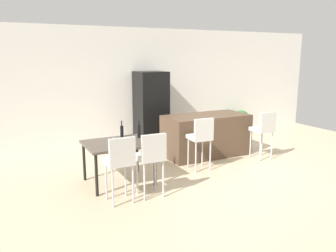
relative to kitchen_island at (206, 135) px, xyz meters
name	(u,v)px	position (x,y,z in m)	size (l,w,h in m)	color
ground_plane	(220,167)	(-0.22, -0.86, -0.46)	(10.00, 10.00, 0.00)	#C6B28E
back_wall	(161,85)	(-0.22, 1.86, 0.99)	(10.00, 0.12, 2.90)	silver
kitchen_island	(206,135)	(0.00, 0.00, 0.00)	(1.89, 0.91, 0.92)	#4C3828
bar_chair_left	(201,136)	(-0.67, -0.84, 0.24)	(0.42, 0.42, 1.05)	beige
bar_chair_middle	(264,128)	(0.93, -0.84, 0.24)	(0.41, 0.41, 1.05)	beige
dining_table	(118,146)	(-2.33, -0.76, 0.21)	(1.15, 0.94, 0.74)	#4C4238
dining_chair_near	(120,159)	(-2.59, -1.59, 0.24)	(0.41, 0.41, 1.05)	beige
dining_chair_far	(151,155)	(-2.07, -1.59, 0.24)	(0.41, 0.41, 1.05)	beige
wine_bottle_corner	(122,131)	(-2.13, -0.41, 0.39)	(0.06, 0.06, 0.31)	black
wine_bottle_inner	(139,131)	(-1.87, -0.61, 0.40)	(0.06, 0.06, 0.31)	black
wine_glass_left	(129,139)	(-2.26, -1.10, 0.40)	(0.07, 0.07, 0.17)	silver
wine_glass_middle	(114,140)	(-2.50, -1.05, 0.40)	(0.07, 0.07, 0.17)	silver
refrigerator	(151,109)	(-0.71, 1.42, 0.46)	(0.72, 0.68, 1.84)	black
potted_plant	(241,120)	(2.14, 1.41, -0.06)	(0.47, 0.47, 0.67)	#996B4C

